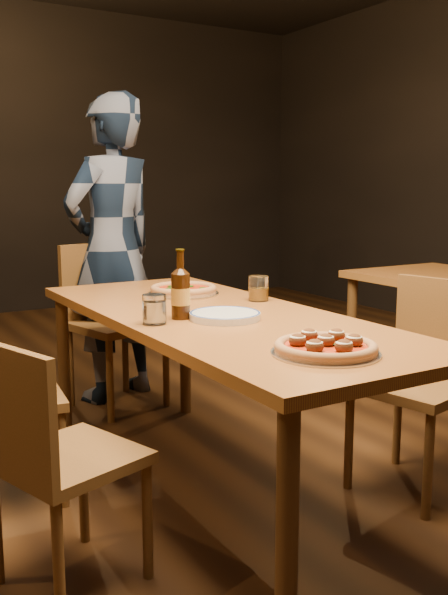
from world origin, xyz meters
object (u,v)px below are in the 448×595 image
chair_main_sw (10,397)px  pizza_meatball (326,347)px  chair_end (117,323)px  amber_glass (259,288)px  chair_main_nw (70,456)px  pizza_margherita (183,290)px  diner (112,249)px  chair_main_e (414,384)px  plate_stack (225,316)px  water_glass (154,309)px  table_main (218,331)px  beer_bottle (181,294)px

chair_main_sw → pizza_meatball: bearing=-141.5°
chair_end → amber_glass: chair_end is taller
chair_main_nw → chair_end: chair_end is taller
pizza_margherita → diner: bearing=89.1°
chair_main_e → diner: diner is taller
plate_stack → water_glass: 0.27m
pizza_margherita → chair_main_e: bearing=-55.2°
chair_main_nw → pizza_margherita: 1.18m
table_main → chair_main_e: size_ratio=2.21×
table_main → water_glass: 0.33m
chair_main_sw → amber_glass: 1.12m
chair_main_nw → amber_glass: amber_glass is taller
chair_main_e → amber_glass: chair_main_e is taller
pizza_margherita → amber_glass: amber_glass is taller
pizza_margherita → chair_main_sw: bearing=-173.1°
table_main → water_glass: size_ratio=18.49×
table_main → chair_main_nw: 0.81m
beer_bottle → water_glass: size_ratio=2.37×
chair_main_e → plate_stack: 0.84m
plate_stack → water_glass: bearing=168.1°
chair_main_e → beer_bottle: 1.02m
chair_main_e → pizza_margherita: size_ratio=2.75×
chair_main_e → diner: bearing=-174.2°
chair_main_sw → water_glass: bearing=-129.5°
chair_main_sw → diner: bearing=-32.3°
chair_main_e → pizza_margherita: 1.10m
plate_stack → table_main: bearing=73.1°
chair_main_e → amber_glass: bearing=-155.7°
table_main → pizza_meatball: 0.73m
chair_main_sw → diner: diner is taller
table_main → chair_end: (0.06, 1.23, -0.20)m
chair_main_e → chair_end: size_ratio=0.94×
table_main → diner: size_ratio=1.13×
chair_end → water_glass: 1.38m
beer_bottle → diner: diner is taller
chair_main_e → pizza_meatball: (-0.75, -0.34, 0.32)m
pizza_meatball → beer_bottle: bearing=100.3°
chair_main_nw → water_glass: (0.41, 0.24, 0.39)m
plate_stack → amber_glass: amber_glass is taller
table_main → plate_stack: bearing=-106.9°
chair_main_nw → beer_bottle: beer_bottle is taller
chair_main_e → amber_glass: (-0.40, 0.54, 0.35)m
chair_main_e → chair_end: bearing=-170.7°
water_glass → pizza_meatball: bearing=-69.0°
chair_main_nw → water_glass: water_glass is taller
table_main → water_glass: (-0.30, -0.06, 0.13)m
chair_main_e → pizza_meatball: size_ratio=2.76×
amber_glass → table_main: bearing=-151.9°
chair_end → pizza_margherita: bearing=-101.3°
chair_main_sw → beer_bottle: (0.55, -0.41, 0.42)m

